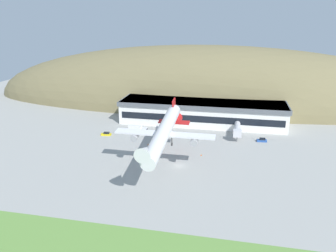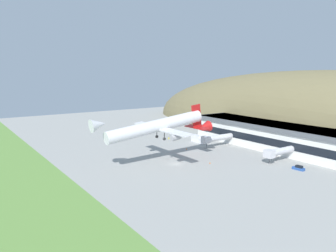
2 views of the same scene
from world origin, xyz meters
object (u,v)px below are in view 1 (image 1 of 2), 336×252
(service_car_1, at_px, (262,140))
(traffic_cone_0, at_px, (148,144))
(jetway_1, at_px, (237,129))
(traffic_cone_1, at_px, (201,155))
(fuel_truck, at_px, (137,129))
(cargo_airplane, at_px, (164,132))
(jetway_0, at_px, (163,125))
(service_car_0, at_px, (106,134))
(terminal_building, at_px, (202,111))

(service_car_1, relative_size, traffic_cone_0, 7.31)
(jetway_1, bearing_deg, traffic_cone_1, -120.55)
(service_car_1, bearing_deg, fuel_truck, 179.65)
(cargo_airplane, distance_m, service_car_1, 51.14)
(jetway_0, bearing_deg, service_car_0, -164.35)
(jetway_1, height_order, fuel_truck, jetway_1)
(terminal_building, relative_size, jetway_0, 4.67)
(terminal_building, distance_m, service_car_1, 34.96)
(service_car_1, bearing_deg, cargo_airplane, -134.24)
(service_car_0, bearing_deg, fuel_truck, 25.83)
(service_car_1, distance_m, traffic_cone_0, 47.85)
(traffic_cone_0, distance_m, traffic_cone_1, 23.46)
(jetway_0, xyz_separation_m, service_car_1, (42.74, -1.07, -3.33))
(jetway_1, height_order, traffic_cone_1, jetway_1)
(fuel_truck, bearing_deg, jetway_0, 3.59)
(service_car_1, height_order, traffic_cone_0, service_car_1)
(traffic_cone_1, bearing_deg, fuel_truck, 147.02)
(jetway_1, distance_m, service_car_1, 11.12)
(service_car_1, bearing_deg, jetway_1, 167.40)
(cargo_airplane, xyz_separation_m, fuel_truck, (-20.11, 35.72, -12.36))
(terminal_building, bearing_deg, cargo_airplane, -97.07)
(terminal_building, height_order, cargo_airplane, cargo_airplane)
(service_car_1, xyz_separation_m, traffic_cone_0, (-45.96, -13.30, -0.38))
(terminal_building, bearing_deg, traffic_cone_1, -84.34)
(fuel_truck, bearing_deg, traffic_cone_0, -57.74)
(jetway_0, xyz_separation_m, cargo_airplane, (8.28, -36.46, 9.93))
(jetway_1, xyz_separation_m, traffic_cone_1, (-13.09, -22.18, -3.71))
(service_car_1, distance_m, traffic_cone_1, 30.73)
(traffic_cone_1, bearing_deg, traffic_cone_0, 163.74)
(cargo_airplane, bearing_deg, terminal_building, 82.93)
(jetway_0, bearing_deg, traffic_cone_1, -47.34)
(terminal_building, bearing_deg, jetway_1, -47.27)
(jetway_0, xyz_separation_m, traffic_cone_0, (-3.23, -14.37, -3.71))
(jetway_1, height_order, traffic_cone_0, jetway_1)
(service_car_1, bearing_deg, jetway_0, 178.56)
(jetway_0, relative_size, jetway_1, 1.16)
(service_car_1, bearing_deg, service_car_0, -175.09)
(cargo_airplane, xyz_separation_m, service_car_1, (34.46, 35.39, -13.26))
(jetway_1, bearing_deg, traffic_cone_0, -156.33)
(service_car_0, bearing_deg, cargo_airplane, -42.15)
(terminal_building, xyz_separation_m, fuel_truck, (-27.08, -20.52, -4.74))
(fuel_truck, xyz_separation_m, traffic_cone_0, (8.60, -13.63, -1.28))
(fuel_truck, bearing_deg, service_car_0, -154.17)
(cargo_airplane, bearing_deg, jetway_0, 102.79)
(jetway_1, bearing_deg, terminal_building, 132.73)
(jetway_1, bearing_deg, service_car_1, -12.60)
(terminal_building, distance_m, jetway_0, 25.08)
(jetway_0, relative_size, cargo_airplane, 0.34)
(service_car_0, height_order, fuel_truck, fuel_truck)
(traffic_cone_0, bearing_deg, service_car_1, 16.13)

